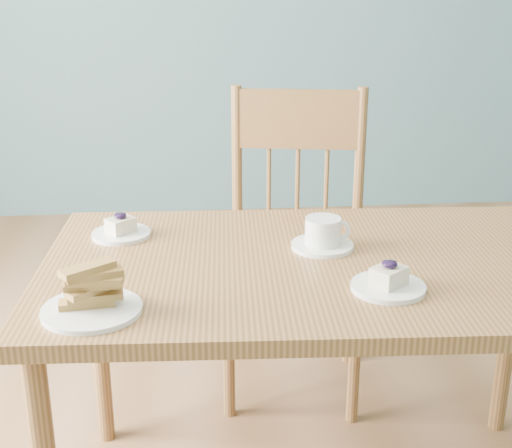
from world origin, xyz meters
name	(u,v)px	position (x,y,z in m)	size (l,w,h in m)	color
dining_table	(324,288)	(-0.05, -0.05, 0.65)	(1.38, 0.83, 0.72)	#99673A
dining_chair	(295,243)	(-0.03, 0.59, 0.52)	(0.53, 0.51, 1.01)	#99673A
cheesecake_plate_near	(388,282)	(0.05, -0.23, 0.74)	(0.16, 0.16, 0.07)	white
cheesecake_plate_far	(121,230)	(-0.55, 0.16, 0.73)	(0.15, 0.15, 0.06)	white
coffee_cup	(323,235)	(-0.04, 0.03, 0.75)	(0.15, 0.15, 0.08)	white
biscotti_plate	(91,296)	(-0.57, -0.28, 0.75)	(0.20, 0.20, 0.11)	white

